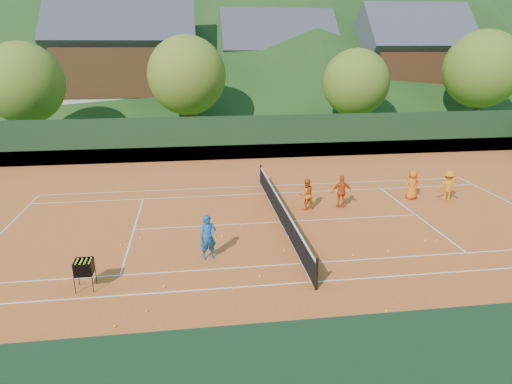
{
  "coord_description": "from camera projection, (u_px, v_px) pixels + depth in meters",
  "views": [
    {
      "loc": [
        -3.73,
        -18.62,
        7.54
      ],
      "look_at": [
        -1.12,
        0.0,
        1.47
      ],
      "focal_mm": 32.0,
      "sensor_mm": 36.0,
      "label": 1
    }
  ],
  "objects": [
    {
      "name": "tennis_ball_3",
      "position": [
        386.0,
        311.0,
        13.49
      ],
      "size": [
        0.07,
        0.07,
        0.07
      ],
      "primitive_type": "sphere",
      "color": "#DDF428",
      "rests_on": "clay_court"
    },
    {
      "name": "chalet_mid",
      "position": [
        276.0,
        69.0,
        51.67
      ],
      "size": [
        12.65,
        8.82,
        11.45
      ],
      "color": "beige",
      "rests_on": "ground"
    },
    {
      "name": "tennis_ball_6",
      "position": [
        233.0,
        342.0,
        12.08
      ],
      "size": [
        0.07,
        0.07,
        0.07
      ],
      "primitive_type": "sphere",
      "color": "#DDF428",
      "rests_on": "clay_court"
    },
    {
      "name": "tree_b",
      "position": [
        187.0,
        75.0,
        37.09
      ],
      "size": [
        6.4,
        6.4,
        8.4
      ],
      "color": "#3B2417",
      "rests_on": "ground"
    },
    {
      "name": "tennis_ball_13",
      "position": [
        437.0,
        240.0,
        18.39
      ],
      "size": [
        0.07,
        0.07,
        0.07
      ],
      "primitive_type": "sphere",
      "color": "#DDF428",
      "rests_on": "clay_court"
    },
    {
      "name": "tennis_ball_1",
      "position": [
        115.0,
        326.0,
        12.76
      ],
      "size": [
        0.07,
        0.07,
        0.07
      ],
      "primitive_type": "sphere",
      "color": "#DDF428",
      "rests_on": "clay_court"
    },
    {
      "name": "tennis_ball_11",
      "position": [
        222.0,
        236.0,
        18.73
      ],
      "size": [
        0.07,
        0.07,
        0.07
      ],
      "primitive_type": "sphere",
      "color": "#DDF428",
      "rests_on": "clay_court"
    },
    {
      "name": "tennis_ball_17",
      "position": [
        262.0,
        337.0,
        12.27
      ],
      "size": [
        0.07,
        0.07,
        0.07
      ],
      "primitive_type": "sphere",
      "color": "#DDF428",
      "rests_on": "clay_court"
    },
    {
      "name": "tennis_ball_16",
      "position": [
        353.0,
        255.0,
        17.07
      ],
      "size": [
        0.07,
        0.07,
        0.07
      ],
      "primitive_type": "sphere",
      "color": "#DDF428",
      "rests_on": "clay_court"
    },
    {
      "name": "tennis_net",
      "position": [
        281.0,
        211.0,
        20.2
      ],
      "size": [
        0.1,
        12.07,
        1.1
      ],
      "color": "black",
      "rests_on": "clay_court"
    },
    {
      "name": "tennis_ball_12",
      "position": [
        140.0,
        238.0,
        18.58
      ],
      "size": [
        0.07,
        0.07,
        0.07
      ],
      "primitive_type": "sphere",
      "color": "#DDF428",
      "rests_on": "clay_court"
    },
    {
      "name": "tennis_ball_18",
      "position": [
        461.0,
        254.0,
        17.12
      ],
      "size": [
        0.07,
        0.07,
        0.07
      ],
      "primitive_type": "sphere",
      "color": "#DDF428",
      "rests_on": "clay_court"
    },
    {
      "name": "tennis_ball_20",
      "position": [
        289.0,
        237.0,
        18.71
      ],
      "size": [
        0.07,
        0.07,
        0.07
      ],
      "primitive_type": "sphere",
      "color": "#DDF428",
      "rests_on": "clay_court"
    },
    {
      "name": "tennis_ball_5",
      "position": [
        297.0,
        228.0,
        19.56
      ],
      "size": [
        0.07,
        0.07,
        0.07
      ],
      "primitive_type": "sphere",
      "color": "#DDF428",
      "rests_on": "clay_court"
    },
    {
      "name": "tree_d",
      "position": [
        482.0,
        69.0,
        40.42
      ],
      "size": [
        6.8,
        6.8,
        8.93
      ],
      "color": "#402919",
      "rests_on": "ground"
    },
    {
      "name": "tree_a",
      "position": [
        23.0,
        83.0,
        33.72
      ],
      "size": [
        6.0,
        6.0,
        7.88
      ],
      "color": "#3D2518",
      "rests_on": "ground"
    },
    {
      "name": "ball_hopper",
      "position": [
        84.0,
        268.0,
        14.55
      ],
      "size": [
        0.57,
        0.57,
        1.0
      ],
      "color": "black",
      "rests_on": "clay_court"
    },
    {
      "name": "tennis_ball_15",
      "position": [
        147.0,
        311.0,
        13.47
      ],
      "size": [
        0.07,
        0.07,
        0.07
      ],
      "primitive_type": "sphere",
      "color": "#DDF428",
      "rests_on": "clay_court"
    },
    {
      "name": "chalet_left",
      "position": [
        127.0,
        65.0,
        45.58
      ],
      "size": [
        13.8,
        9.93,
        12.92
      ],
      "color": "beige",
      "rests_on": "ground"
    },
    {
      "name": "coach",
      "position": [
        208.0,
        237.0,
        16.61
      ],
      "size": [
        0.69,
        0.53,
        1.69
      ],
      "primitive_type": "imported",
      "rotation": [
        0.0,
        0.0,
        0.22
      ],
      "color": "#175197",
      "rests_on": "clay_court"
    },
    {
      "name": "tennis_ball_4",
      "position": [
        447.0,
        312.0,
        13.44
      ],
      "size": [
        0.07,
        0.07,
        0.07
      ],
      "primitive_type": "sphere",
      "color": "#DDF428",
      "rests_on": "clay_court"
    },
    {
      "name": "tennis_ball_14",
      "position": [
        388.0,
        251.0,
        17.4
      ],
      "size": [
        0.07,
        0.07,
        0.07
      ],
      "primitive_type": "sphere",
      "color": "#DDF428",
      "rests_on": "clay_court"
    },
    {
      "name": "ground",
      "position": [
        281.0,
        222.0,
        20.36
      ],
      "size": [
        400.0,
        400.0,
        0.0
      ],
      "primitive_type": "plane",
      "color": "#2B571B",
      "rests_on": "ground"
    },
    {
      "name": "court_lines",
      "position": [
        281.0,
        222.0,
        20.36
      ],
      "size": [
        23.83,
        11.03,
        0.0
      ],
      "color": "white",
      "rests_on": "clay_court"
    },
    {
      "name": "tennis_ball_9",
      "position": [
        121.0,
        245.0,
        17.92
      ],
      "size": [
        0.07,
        0.07,
        0.07
      ],
      "primitive_type": "sphere",
      "color": "#DDF428",
      "rests_on": "clay_court"
    },
    {
      "name": "chalet_right",
      "position": [
        409.0,
        67.0,
        49.66
      ],
      "size": [
        11.5,
        8.82,
        11.91
      ],
      "color": "beige",
      "rests_on": "ground"
    },
    {
      "name": "clay_court",
      "position": [
        281.0,
        222.0,
        20.36
      ],
      "size": [
        40.0,
        24.0,
        0.02
      ],
      "primitive_type": "cube",
      "color": "#C75820",
      "rests_on": "ground"
    },
    {
      "name": "tennis_ball_8",
      "position": [
        425.0,
        240.0,
        18.35
      ],
      "size": [
        0.07,
        0.07,
        0.07
      ],
      "primitive_type": "sphere",
      "color": "#DDF428",
      "rests_on": "clay_court"
    },
    {
      "name": "perimeter_fence",
      "position": [
        281.0,
        195.0,
        19.97
      ],
      "size": [
        40.4,
        24.24,
        3.0
      ],
      "color": "black",
      "rests_on": "clay_court"
    },
    {
      "name": "tennis_ball_10",
      "position": [
        284.0,
        250.0,
        17.5
      ],
      "size": [
        0.07,
        0.07,
        0.07
      ],
      "primitive_type": "sphere",
      "color": "#DDF428",
      "rests_on": "clay_court"
    },
    {
      "name": "student_c",
      "position": [
        412.0,
        185.0,
        23.15
      ],
      "size": [
        0.81,
        0.58,
        1.53
      ],
      "primitive_type": "imported",
      "rotation": [
        0.0,
        0.0,
        3.27
      ],
      "color": "orange",
      "rests_on": "clay_court"
    },
    {
      "name": "student_d",
      "position": [
        448.0,
        186.0,
        22.74
      ],
      "size": [
        1.19,
        0.94,
        1.62
      ],
      "primitive_type": "imported",
      "rotation": [
        0.0,
        0.0,
        2.77
      ],
      "color": "orange",
      "rests_on": "clay_court"
    },
    {
      "name": "tennis_ball_0",
      "position": [
        164.0,
        286.0,
        14.84
      ],
      "size": [
        0.07,
        0.07,
        0.07
      ],
      "primitive_type": "sphere",
      "color": "#DDF428",
      "rests_on": "clay_court"
    },
    {
      "name": "student_a",
      "position": [
        306.0,
        194.0,
        21.7
      ],
      "size": [
        0.86,
        0.75,
        1.53
      ],
      "primitive_type": "imported",
      "rotation": [
        0.0,
        0.0,
        3.4
      ],
      "color": "orange",
      "rests_on": "clay_court"
    },
    {
      "name": "tree_c",
      "position": [
        356.0,
        83.0,
        38.2
      ],
      "size": [
        5.6,
        5.6,
        7.35
      ],
      "color": "#41291A",
      "rests_on": "ground"
    },
    {
      "name": "student_b",
      "position": [
        342.0,
        192.0,
        21.9
      ],
      "size": [
        0.96,
        0.41,
        1.63
      ],
      "primitive_type": "imported",
      "rotation": [
        0.0,
        0.0,
        3.13
      ],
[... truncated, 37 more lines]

